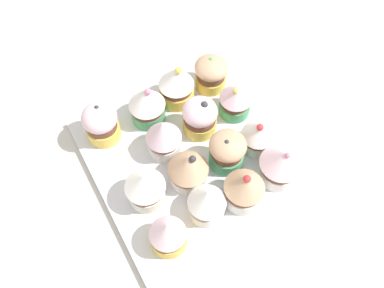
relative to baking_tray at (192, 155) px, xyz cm
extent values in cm
cube|color=beige|center=(0.00, 0.00, -2.10)|extent=(180.00, 180.00, 3.00)
cube|color=silver|center=(0.00, 0.00, 0.00)|extent=(31.91, 31.91, 1.20)
cylinder|color=#EFC651|center=(-10.23, -11.21, 1.83)|extent=(5.34, 5.34, 2.46)
cylinder|color=brown|center=(-10.23, -11.21, 3.61)|extent=(5.01, 5.01, 1.09)
cone|color=silver|center=(-10.23, -11.21, 5.67)|extent=(5.34, 5.34, 3.03)
cylinder|color=white|center=(-3.06, -9.80, 1.70)|extent=(5.54, 5.54, 2.21)
cylinder|color=brown|center=(-3.06, -9.80, 3.38)|extent=(5.02, 5.02, 1.13)
cone|color=white|center=(-3.06, -9.80, 5.65)|extent=(5.76, 5.76, 3.42)
cylinder|color=white|center=(2.79, -10.69, 1.93)|extent=(5.92, 5.92, 2.66)
cylinder|color=brown|center=(2.79, -10.69, 3.91)|extent=(5.55, 5.55, 1.30)
cone|color=tan|center=(2.79, -10.69, 6.03)|extent=(6.14, 6.14, 2.93)
sphere|color=red|center=(2.86, -10.71, 7.33)|extent=(1.15, 1.15, 1.15)
cylinder|color=white|center=(9.74, -10.16, 1.89)|extent=(6.06, 6.06, 2.58)
cylinder|color=brown|center=(9.74, -10.16, 3.94)|extent=(5.72, 5.72, 1.53)
cone|color=silver|center=(9.74, -10.16, 6.21)|extent=(6.64, 6.64, 3.01)
sphere|color=pink|center=(9.98, -10.55, 7.58)|extent=(0.89, 0.89, 0.89)
cylinder|color=white|center=(-9.86, -3.42, 1.86)|extent=(5.61, 5.61, 2.52)
cylinder|color=brown|center=(-9.86, -3.42, 3.91)|extent=(5.20, 5.20, 1.58)
cone|color=white|center=(-9.86, -3.42, 6.19)|extent=(6.11, 6.11, 2.98)
cylinder|color=white|center=(-2.78, -3.67, 1.71)|extent=(5.93, 5.93, 2.22)
cylinder|color=brown|center=(-2.78, -3.67, 3.35)|extent=(5.57, 5.57, 1.06)
cone|color=tan|center=(-2.78, -3.67, 5.57)|extent=(6.37, 6.37, 3.37)
sphere|color=#333338|center=(-2.18, -4.03, 7.09)|extent=(1.06, 1.06, 1.06)
cylinder|color=#4C9E6B|center=(3.97, -4.06, 1.99)|extent=(5.57, 5.57, 2.78)
cylinder|color=brown|center=(3.97, -4.06, 4.10)|extent=(4.95, 4.95, 1.44)
ellipsoid|color=tan|center=(3.97, -4.06, 5.81)|extent=(5.85, 5.85, 3.31)
sphere|color=#333338|center=(3.58, -4.17, 7.37)|extent=(0.70, 0.70, 0.70)
cylinder|color=white|center=(9.91, -3.93, 1.81)|extent=(5.22, 5.22, 2.42)
cylinder|color=brown|center=(9.91, -3.93, 3.53)|extent=(4.79, 4.79, 1.01)
cone|color=white|center=(9.91, -3.93, 5.58)|extent=(5.52, 5.52, 3.09)
sphere|color=red|center=(9.54, -4.28, 6.96)|extent=(1.12, 1.12, 1.12)
cylinder|color=white|center=(-3.53, 2.83, 1.92)|extent=(5.41, 5.41, 2.65)
cylinder|color=brown|center=(-3.53, 2.83, 3.85)|extent=(4.92, 4.92, 1.20)
cone|color=silver|center=(-3.53, 2.83, 6.45)|extent=(5.75, 5.75, 4.00)
cylinder|color=#EFC651|center=(3.53, 3.63, 1.93)|extent=(5.63, 5.63, 2.67)
cylinder|color=brown|center=(3.53, 3.63, 3.77)|extent=(5.32, 5.32, 1.01)
ellipsoid|color=silver|center=(3.53, 3.63, 5.50)|extent=(5.76, 5.76, 4.06)
sphere|color=#333338|center=(4.10, 3.33, 7.35)|extent=(1.19, 1.19, 1.19)
cylinder|color=#4C9E6B|center=(10.54, 3.74, 1.77)|extent=(5.33, 5.33, 2.34)
cylinder|color=brown|center=(10.54, 3.74, 3.65)|extent=(4.73, 4.73, 1.42)
cone|color=silver|center=(10.54, 3.74, 5.79)|extent=(5.56, 5.56, 2.87)
sphere|color=#EAD64C|center=(9.96, 3.36, 7.09)|extent=(0.91, 0.91, 0.91)
cylinder|color=#EFC651|center=(-11.06, 10.30, 1.95)|extent=(5.50, 5.50, 2.70)
cylinder|color=brown|center=(-11.06, 10.30, 3.93)|extent=(4.98, 4.98, 1.25)
ellipsoid|color=silver|center=(-11.06, 10.30, 5.79)|extent=(5.72, 5.72, 4.12)
sphere|color=#333338|center=(-10.84, 10.89, 7.74)|extent=(0.72, 0.72, 0.72)
cylinder|color=#4C9E6B|center=(-3.02, 9.83, 1.92)|extent=(5.77, 5.77, 2.64)
cylinder|color=brown|center=(-3.02, 9.83, 3.85)|extent=(5.52, 5.52, 1.22)
cone|color=white|center=(-3.02, 9.83, 6.35)|extent=(6.13, 6.13, 3.77)
sphere|color=pink|center=(-2.66, 9.49, 8.06)|extent=(1.13, 1.13, 1.13)
cylinder|color=#EFC651|center=(3.21, 11.09, 1.92)|extent=(6.09, 6.09, 2.64)
cylinder|color=brown|center=(3.21, 11.09, 3.94)|extent=(5.40, 5.40, 1.39)
cone|color=white|center=(3.21, 11.09, 6.53)|extent=(6.09, 6.09, 3.78)
sphere|color=#EAD64C|center=(3.51, 10.73, 8.24)|extent=(1.17, 1.17, 1.17)
cylinder|color=#EFC651|center=(9.97, 10.80, 1.80)|extent=(5.46, 5.46, 2.39)
cylinder|color=brown|center=(9.97, 10.80, 3.68)|extent=(4.99, 4.99, 1.37)
ellipsoid|color=tan|center=(9.97, 10.80, 5.29)|extent=(5.87, 5.87, 3.09)
sphere|color=#4CB266|center=(10.14, 11.37, 6.73)|extent=(0.73, 0.73, 0.73)
camera|label=1|loc=(-16.21, -28.63, 59.40)|focal=38.27mm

